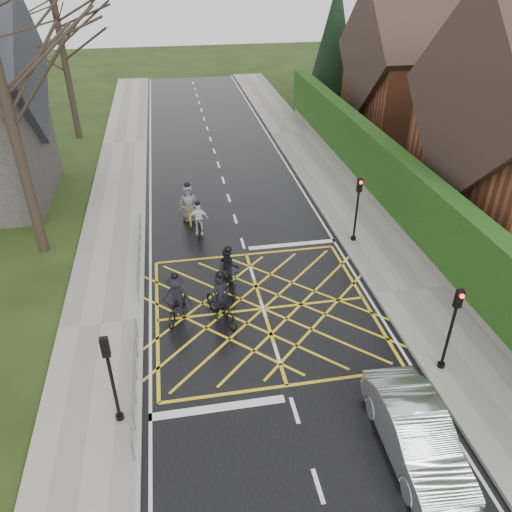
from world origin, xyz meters
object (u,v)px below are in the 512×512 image
object	(u,v)px
cyclist_rear	(221,304)
cyclist_back	(229,274)
car	(416,435)
cyclist_lead	(189,207)
cyclist_mid	(177,301)
cyclist_front	(199,222)

from	to	relation	value
cyclist_rear	cyclist_back	distance (m)	1.82
cyclist_rear	car	bearing A→B (deg)	-80.23
cyclist_back	cyclist_lead	xyz separation A→B (m)	(-1.18, 6.38, -0.07)
cyclist_mid	cyclist_lead	xyz separation A→B (m)	(0.93, 7.66, 0.01)
cyclist_rear	car	world-z (taller)	cyclist_rear
cyclist_back	car	size ratio (longest dim) A/B	0.47
cyclist_mid	car	distance (m)	9.34
cyclist_lead	car	distance (m)	15.65
cyclist_back	cyclist_mid	distance (m)	2.46
cyclist_rear	car	distance (m)	8.01
cyclist_mid	car	xyz separation A→B (m)	(6.03, -7.14, 0.04)
cyclist_mid	cyclist_front	size ratio (longest dim) A/B	1.17
cyclist_front	cyclist_lead	size ratio (longest dim) A/B	0.84
cyclist_back	cyclist_front	size ratio (longest dim) A/B	1.18
cyclist_back	cyclist_lead	bearing A→B (deg)	94.76
car	cyclist_front	bearing A→B (deg)	111.33
cyclist_rear	cyclist_back	world-z (taller)	cyclist_rear
cyclist_mid	cyclist_lead	size ratio (longest dim) A/B	0.99
cyclist_mid	cyclist_front	world-z (taller)	cyclist_mid
cyclist_mid	cyclist_lead	bearing A→B (deg)	102.55
cyclist_back	cyclist_rear	bearing A→B (deg)	-111.88
cyclist_front	car	xyz separation A→B (m)	(4.73, -13.23, 0.10)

